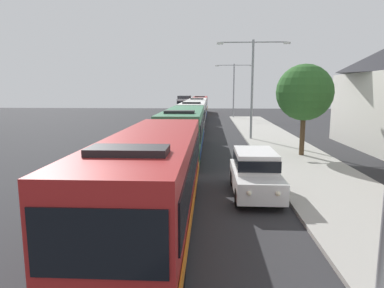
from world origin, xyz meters
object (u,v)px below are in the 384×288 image
object	(u,v)px
bus_rear	(200,104)
box_truck_oncoming	(184,103)
bus_second_in_line	(184,129)
streetlamp_mid	(252,79)
roadside_tree	(305,93)
bus_middle	(193,115)
bus_fourth_in_line	(198,108)
streetlamp_far	(234,85)
bus_lead	(154,177)
white_suv	(255,171)

from	to	relation	value
bus_rear	box_truck_oncoming	xyz separation A→B (m)	(-3.30, 3.99, 0.01)
bus_second_in_line	box_truck_oncoming	world-z (taller)	bus_second_in_line
streetlamp_mid	roadside_tree	world-z (taller)	streetlamp_mid
bus_middle	roadside_tree	xyz separation A→B (m)	(7.86, -14.18, 2.53)
bus_rear	bus_fourth_in_line	bearing A→B (deg)	-90.00
box_truck_oncoming	streetlamp_far	distance (m)	16.93
bus_fourth_in_line	streetlamp_mid	xyz separation A→B (m)	(5.40, -20.30, 3.62)
bus_fourth_in_line	streetlamp_far	bearing A→B (deg)	27.92
bus_lead	box_truck_oncoming	xyz separation A→B (m)	(-3.30, 56.76, 0.01)
bus_second_in_line	box_truck_oncoming	xyz separation A→B (m)	(-3.30, 43.79, 0.01)
bus_fourth_in_line	box_truck_oncoming	xyz separation A→B (m)	(-3.30, 16.98, 0.01)
white_suv	streetlamp_mid	world-z (taller)	streetlamp_mid
bus_lead	streetlamp_far	size ratio (longest dim) A/B	1.35
bus_second_in_line	box_truck_oncoming	size ratio (longest dim) A/B	1.72
bus_second_in_line	bus_fourth_in_line	bearing A→B (deg)	90.00
bus_middle	bus_second_in_line	bearing A→B (deg)	-90.00
bus_rear	bus_lead	bearing A→B (deg)	-90.00
streetlamp_far	bus_rear	bearing A→B (deg)	118.05
box_truck_oncoming	roadside_tree	bearing A→B (deg)	-75.99
bus_second_in_line	white_suv	size ratio (longest dim) A/B	2.61
bus_rear	roadside_tree	bearing A→B (deg)	-79.08
bus_second_in_line	bus_rear	bearing A→B (deg)	90.00
bus_lead	white_suv	bearing A→B (deg)	44.28
bus_lead	bus_middle	world-z (taller)	same
white_suv	streetlamp_far	size ratio (longest dim) A/B	0.57
white_suv	streetlamp_mid	bearing A→B (deg)	83.89
roadside_tree	bus_lead	bearing A→B (deg)	-123.16
white_suv	box_truck_oncoming	size ratio (longest dim) A/B	0.66
roadside_tree	bus_second_in_line	bearing A→B (deg)	173.14
bus_rear	streetlamp_far	distance (m)	11.98
bus_lead	bus_rear	distance (m)	52.77
box_truck_oncoming	streetlamp_mid	bearing A→B (deg)	-76.86
bus_lead	bus_fourth_in_line	size ratio (longest dim) A/B	0.92
bus_middle	bus_rear	size ratio (longest dim) A/B	1.07
bus_lead	bus_fourth_in_line	world-z (taller)	same
bus_rear	box_truck_oncoming	size ratio (longest dim) A/B	1.64
streetlamp_far	bus_fourth_in_line	bearing A→B (deg)	-152.08
bus_lead	roadside_tree	xyz separation A→B (m)	(7.86, 12.03, 2.54)
streetlamp_far	bus_middle	bearing A→B (deg)	-108.19
box_truck_oncoming	streetlamp_mid	distance (m)	38.45
bus_fourth_in_line	box_truck_oncoming	world-z (taller)	bus_fourth_in_line
bus_second_in_line	bus_fourth_in_line	size ratio (longest dim) A/B	1.02
bus_second_in_line	bus_lead	bearing A→B (deg)	-90.00
bus_second_in_line	streetlamp_far	world-z (taller)	streetlamp_far
bus_lead	streetlamp_mid	xyz separation A→B (m)	(5.40, 19.48, 3.62)
bus_rear	white_suv	xyz separation A→B (m)	(3.70, -49.16, -0.66)
box_truck_oncoming	bus_rear	bearing A→B (deg)	-50.38
bus_middle	white_suv	size ratio (longest dim) A/B	2.67
bus_lead	bus_second_in_line	world-z (taller)	same
bus_lead	bus_middle	xyz separation A→B (m)	(0.00, 26.21, 0.00)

